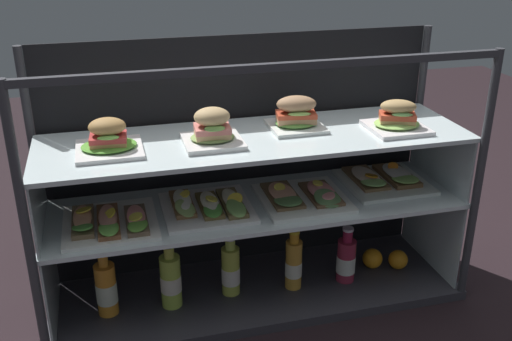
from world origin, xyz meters
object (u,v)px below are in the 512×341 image
(plated_roll_sandwich_mid_right, at_px, (296,116))
(juice_bottle_near_post, at_px, (294,264))
(plated_roll_sandwich_right_of_center, at_px, (212,130))
(open_sandwich_tray_far_right, at_px, (109,222))
(juice_bottle_front_second, at_px, (106,289))
(juice_bottle_front_left_end, at_px, (171,280))
(open_sandwich_tray_center, at_px, (303,196))
(orange_fruit_beside_bottles, at_px, (372,258))
(plated_roll_sandwich_center, at_px, (108,140))
(open_sandwich_tray_left_of_center, at_px, (208,205))
(juice_bottle_back_left, at_px, (231,270))
(orange_fruit_near_left_post, at_px, (398,260))
(open_sandwich_tray_far_left, at_px, (384,179))
(juice_bottle_tucked_behind, at_px, (346,260))
(plated_roll_sandwich_mid_left, at_px, (397,119))

(plated_roll_sandwich_mid_right, relative_size, juice_bottle_near_post, 0.77)
(plated_roll_sandwich_right_of_center, height_order, open_sandwich_tray_far_right, plated_roll_sandwich_right_of_center)
(juice_bottle_front_second, distance_m, juice_bottle_front_left_end, 0.22)
(open_sandwich_tray_center, xyz_separation_m, orange_fruit_beside_bottles, (0.31, 0.04, -0.32))
(plated_roll_sandwich_center, height_order, open_sandwich_tray_left_of_center, plated_roll_sandwich_center)
(plated_roll_sandwich_right_of_center, bearing_deg, juice_bottle_back_left, 20.76)
(juice_bottle_back_left, xyz_separation_m, orange_fruit_near_left_post, (0.66, -0.01, -0.06))
(juice_bottle_front_second, xyz_separation_m, juice_bottle_near_post, (0.66, -0.02, 0.00))
(open_sandwich_tray_far_left, distance_m, juice_bottle_near_post, 0.46)
(juice_bottle_back_left, xyz_separation_m, orange_fruit_beside_bottles, (0.57, 0.02, -0.06))
(plated_roll_sandwich_center, distance_m, open_sandwich_tray_far_right, 0.27)
(open_sandwich_tray_far_right, height_order, orange_fruit_near_left_post, open_sandwich_tray_far_right)
(open_sandwich_tray_far_right, relative_size, juice_bottle_near_post, 1.25)
(juice_bottle_back_left, bearing_deg, plated_roll_sandwich_center, -179.18)
(juice_bottle_front_second, bearing_deg, open_sandwich_tray_far_right, -43.07)
(orange_fruit_beside_bottles, bearing_deg, juice_bottle_tucked_behind, -158.80)
(plated_roll_sandwich_center, bearing_deg, juice_bottle_near_post, -1.70)
(plated_roll_sandwich_center, distance_m, open_sandwich_tray_center, 0.69)
(juice_bottle_back_left, bearing_deg, open_sandwich_tray_center, -4.62)
(plated_roll_sandwich_right_of_center, relative_size, open_sandwich_tray_far_right, 0.63)
(plated_roll_sandwich_mid_right, distance_m, open_sandwich_tray_far_right, 0.71)
(open_sandwich_tray_far_left, bearing_deg, open_sandwich_tray_far_right, -175.33)
(plated_roll_sandwich_mid_left, relative_size, juice_bottle_near_post, 0.80)
(open_sandwich_tray_far_right, bearing_deg, orange_fruit_near_left_post, 1.66)
(open_sandwich_tray_left_of_center, xyz_separation_m, juice_bottle_tucked_behind, (0.51, -0.02, -0.28))
(plated_roll_sandwich_right_of_center, bearing_deg, orange_fruit_near_left_post, 0.96)
(plated_roll_sandwich_mid_right, height_order, juice_bottle_front_second, plated_roll_sandwich_mid_right)
(open_sandwich_tray_far_right, bearing_deg, juice_bottle_tucked_behind, 0.67)
(open_sandwich_tray_left_of_center, xyz_separation_m, juice_bottle_front_left_end, (-0.14, -0.01, -0.26))
(plated_roll_sandwich_center, bearing_deg, plated_roll_sandwich_mid_right, 5.29)
(open_sandwich_tray_far_left, relative_size, juice_bottle_back_left, 1.26)
(plated_roll_sandwich_mid_right, bearing_deg, plated_roll_sandwich_mid_left, -17.27)
(juice_bottle_near_post, bearing_deg, open_sandwich_tray_center, 5.08)
(open_sandwich_tray_left_of_center, relative_size, juice_bottle_front_second, 1.19)
(orange_fruit_near_left_post, bearing_deg, orange_fruit_beside_bottles, 161.45)
(open_sandwich_tray_left_of_center, bearing_deg, open_sandwich_tray_far_right, -174.35)
(plated_roll_sandwich_center, relative_size, plated_roll_sandwich_mid_right, 1.12)
(plated_roll_sandwich_center, height_order, juice_bottle_near_post, plated_roll_sandwich_center)
(juice_bottle_front_second, bearing_deg, plated_roll_sandwich_center, 2.36)
(open_sandwich_tray_left_of_center, relative_size, juice_bottle_back_left, 1.26)
(plated_roll_sandwich_right_of_center, distance_m, open_sandwich_tray_far_right, 0.44)
(open_sandwich_tray_center, height_order, orange_fruit_beside_bottles, open_sandwich_tray_center)
(open_sandwich_tray_left_of_center, height_order, juice_bottle_tucked_behind, open_sandwich_tray_left_of_center)
(open_sandwich_tray_center, height_order, juice_bottle_tucked_behind, open_sandwich_tray_center)
(open_sandwich_tray_far_right, bearing_deg, plated_roll_sandwich_center, 54.87)
(open_sandwich_tray_center, relative_size, open_sandwich_tray_far_left, 1.00)
(plated_roll_sandwich_mid_left, bearing_deg, juice_bottle_back_left, 175.14)
(plated_roll_sandwich_right_of_center, height_order, open_sandwich_tray_far_left, plated_roll_sandwich_right_of_center)
(plated_roll_sandwich_center, xyz_separation_m, plated_roll_sandwich_right_of_center, (0.32, -0.02, 0.01))
(orange_fruit_beside_bottles, bearing_deg, plated_roll_sandwich_mid_left, -83.37)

